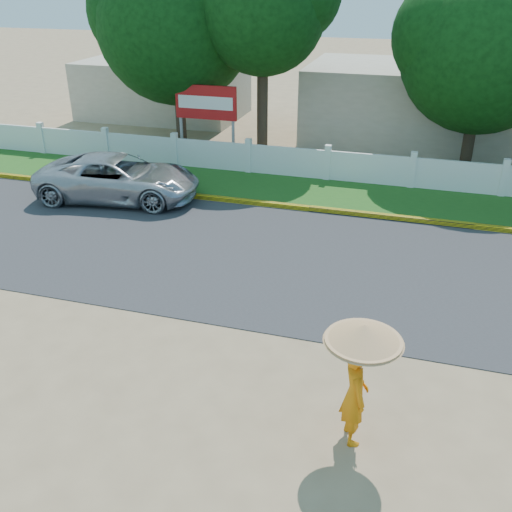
{
  "coord_description": "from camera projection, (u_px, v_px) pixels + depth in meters",
  "views": [
    {
      "loc": [
        3.15,
        -8.71,
        6.93
      ],
      "look_at": [
        0.0,
        2.0,
        1.3
      ],
      "focal_mm": 40.0,
      "sensor_mm": 36.0,
      "label": 1
    }
  ],
  "objects": [
    {
      "name": "vehicle",
      "position": [
        118.0,
        178.0,
        18.89
      ],
      "size": [
        5.61,
        3.14,
        1.48
      ],
      "primitive_type": "imported",
      "rotation": [
        0.0,
        0.0,
        1.7
      ],
      "color": "#ABAEB4",
      "rests_on": "ground"
    },
    {
      "name": "curb",
      "position": [
        309.0,
        208.0,
        18.24
      ],
      "size": [
        40.0,
        0.18,
        0.16
      ],
      "primitive_type": "cube",
      "color": "yellow",
      "rests_on": "ground"
    },
    {
      "name": "road",
      "position": [
        282.0,
        259.0,
        15.23
      ],
      "size": [
        60.0,
        7.0,
        0.02
      ],
      "primitive_type": "cube",
      "color": "#38383A",
      "rests_on": "ground"
    },
    {
      "name": "monk_with_parasol",
      "position": [
        359.0,
        367.0,
        8.78
      ],
      "size": [
        1.22,
        1.22,
        2.23
      ],
      "color": "orange",
      "rests_on": "ground"
    },
    {
      "name": "fence",
      "position": [
        327.0,
        165.0,
        20.73
      ],
      "size": [
        40.0,
        0.1,
        1.1
      ],
      "primitive_type": "cube",
      "color": "silver",
      "rests_on": "ground"
    },
    {
      "name": "tree_row",
      "position": [
        509.0,
        30.0,
        19.96
      ],
      "size": [
        30.22,
        8.45,
        8.95
      ],
      "color": "#473828",
      "rests_on": "ground"
    },
    {
      "name": "ground",
      "position": [
        228.0,
        357.0,
        11.38
      ],
      "size": [
        120.0,
        120.0,
        0.0
      ],
      "primitive_type": "plane",
      "color": "#9E8460",
      "rests_on": "ground"
    },
    {
      "name": "grass_verge",
      "position": [
        319.0,
        193.0,
        19.72
      ],
      "size": [
        60.0,
        3.5,
        0.03
      ],
      "primitive_type": "cube",
      "color": "#2D601E",
      "rests_on": "ground"
    },
    {
      "name": "building_near",
      "position": [
        422.0,
        103.0,
        25.32
      ],
      "size": [
        10.0,
        6.0,
        3.2
      ],
      "primitive_type": "cube",
      "color": "#B7AD99",
      "rests_on": "ground"
    },
    {
      "name": "building_far",
      "position": [
        164.0,
        88.0,
        29.54
      ],
      "size": [
        8.0,
        5.0,
        2.8
      ],
      "primitive_type": "cube",
      "color": "#B7AD99",
      "rests_on": "ground"
    },
    {
      "name": "billboard",
      "position": [
        206.0,
        107.0,
        22.23
      ],
      "size": [
        2.5,
        0.13,
        2.95
      ],
      "color": "gray",
      "rests_on": "ground"
    }
  ]
}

